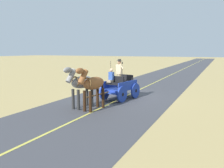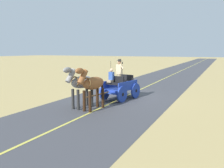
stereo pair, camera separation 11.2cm
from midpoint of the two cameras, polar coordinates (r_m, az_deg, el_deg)
The scene contains 6 objects.
ground_plane at distance 14.97m, azimuth 2.42°, elevation -3.38°, with size 200.00×200.00×0.00m, color tan.
road_surface at distance 14.97m, azimuth 2.42°, elevation -3.37°, with size 6.46×160.00×0.01m, color #424247.
road_centre_stripe at distance 14.97m, azimuth 2.42°, elevation -3.35°, with size 0.12×160.00×0.00m, color #DBCC4C.
horse_drawn_carriage at distance 14.40m, azimuth 1.64°, elevation -0.54°, with size 1.83×4.51×2.50m.
horse_near_side at distance 11.71m, azimuth -5.07°, elevation -0.09°, with size 0.75×2.15×2.21m.
horse_off_side at distance 12.23m, azimuth -7.86°, elevation 0.22°, with size 0.79×2.15×2.21m.
Camera 1 is at (-5.65, 13.53, 3.02)m, focal length 37.24 mm.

